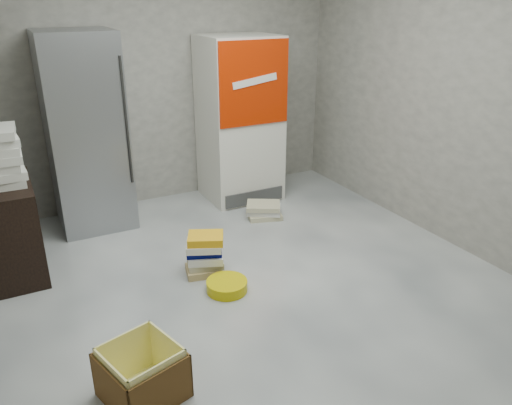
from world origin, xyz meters
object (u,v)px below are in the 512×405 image
object	(u,v)px
wood_shelf	(6,231)
phonebook_stack_main	(205,254)
steel_fridge	(86,133)
coke_cooler	(240,120)
cardboard_box	(142,377)

from	to	relation	value
wood_shelf	phonebook_stack_main	xyz separation A→B (m)	(1.44, -0.74, -0.22)
steel_fridge	phonebook_stack_main	xyz separation A→B (m)	(0.61, -1.47, -0.77)
wood_shelf	phonebook_stack_main	world-z (taller)	wood_shelf
steel_fridge	phonebook_stack_main	size ratio (longest dim) A/B	5.09
coke_cooler	phonebook_stack_main	distance (m)	1.93
phonebook_stack_main	cardboard_box	distance (m)	1.43
steel_fridge	wood_shelf	distance (m)	1.23
steel_fridge	wood_shelf	world-z (taller)	steel_fridge
steel_fridge	cardboard_box	distance (m)	2.74
coke_cooler	cardboard_box	bearing A→B (deg)	-125.92
coke_cooler	cardboard_box	size ratio (longest dim) A/B	3.47
steel_fridge	phonebook_stack_main	distance (m)	1.77
steel_fridge	coke_cooler	xyz separation A→B (m)	(1.65, -0.01, -0.05)
phonebook_stack_main	cardboard_box	size ratio (longest dim) A/B	0.72
phonebook_stack_main	cardboard_box	world-z (taller)	phonebook_stack_main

